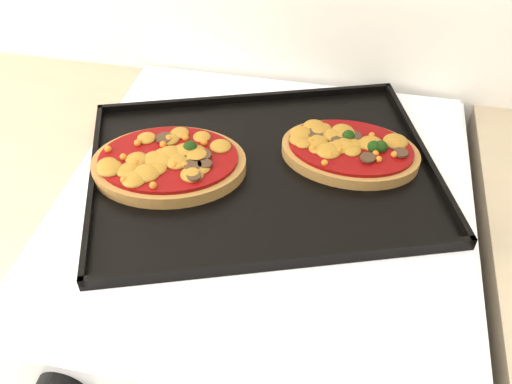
% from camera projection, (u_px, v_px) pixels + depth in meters
% --- Properties ---
extents(stove, '(0.60, 0.60, 0.91)m').
position_uv_depth(stove, '(264.00, 354.00, 1.15)').
color(stove, silver).
rests_on(stove, floor).
extents(baking_tray, '(0.60, 0.52, 0.02)m').
position_uv_depth(baking_tray, '(263.00, 169.00, 0.85)').
color(baking_tray, black).
rests_on(baking_tray, stove).
extents(pizza_left, '(0.26, 0.21, 0.03)m').
position_uv_depth(pizza_left, '(169.00, 162.00, 0.84)').
color(pizza_left, '#996234').
rests_on(pizza_left, baking_tray).
extents(pizza_right, '(0.22, 0.15, 0.03)m').
position_uv_depth(pizza_right, '(350.00, 150.00, 0.86)').
color(pizza_right, '#996234').
rests_on(pizza_right, baking_tray).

